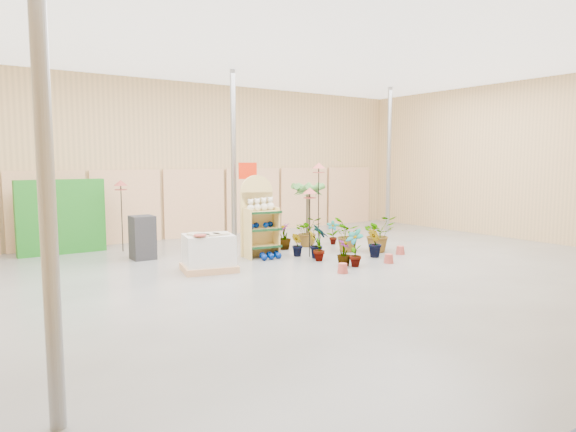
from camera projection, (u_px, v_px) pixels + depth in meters
The scene contains 24 objects.
room at pixel (292, 162), 10.83m from camera, with size 15.20×12.10×4.70m.
display_shelf at pixel (259, 220), 12.01m from camera, with size 0.87×0.62×1.92m.
teddy_bears at pixel (261, 205), 11.91m from camera, with size 0.71×0.19×0.30m.
gazing_balls_shelf at pixel (261, 225), 11.93m from camera, with size 0.70×0.24×0.13m.
gazing_balls_floor at pixel (270, 256), 11.80m from camera, with size 0.63×0.39×0.15m.
pallet_stack at pixel (209, 253), 10.47m from camera, with size 1.23×1.10×0.79m.
charcoal_planters at pixel (143, 237), 11.72m from camera, with size 0.50×0.50×1.00m.
trellis_stock at pixel (61, 217), 12.36m from camera, with size 2.00×0.30×1.80m, color #1B6C1A.
offer_sign at pixel (247, 188), 12.66m from camera, with size 0.50×0.08×2.20m.
bird_table_front at pixel (310, 193), 11.88m from camera, with size 0.34×0.34×1.63m.
bird_table_right at pixel (319, 169), 12.83m from camera, with size 0.34×0.34×2.19m.
bird_table_back at pixel (121, 185), 12.59m from camera, with size 0.34×0.34×1.78m.
palm at pixel (308, 189), 13.76m from camera, with size 0.70×0.70×1.75m.
potted_plant_0 at pixel (320, 243), 11.50m from camera, with size 0.44×0.30×0.84m, color #3E7831.
potted_plant_1 at pixel (315, 245), 11.80m from camera, with size 0.36×0.29×0.65m, color #3E7831.
potted_plant_2 at pixel (348, 235), 12.66m from camera, with size 0.76×0.66×0.85m, color #3E7831.
potted_plant_4 at pixel (333, 232), 13.79m from camera, with size 0.34×0.23×0.65m, color #3E7831.
potted_plant_5 at pixel (298, 245), 12.06m from camera, with size 0.31×0.25×0.56m, color #3E7831.
potted_plant_6 at pixel (308, 232), 13.47m from camera, with size 0.71×0.61×0.78m, color #3E7831.
potted_plant_7 at pixel (344, 253), 11.02m from camera, with size 0.31×0.31×0.56m, color #3E7831.
potted_plant_8 at pixel (355, 248), 10.90m from camera, with size 0.43×0.29×0.82m, color #3E7831.
potted_plant_9 at pixel (375, 243), 11.91m from camera, with size 0.38×0.30×0.69m, color #3E7831.
potted_plant_10 at pixel (378, 234), 12.68m from camera, with size 0.81×0.70×0.90m, color #3E7831.
potted_plant_11 at pixel (284, 236), 13.02m from camera, with size 0.37×0.37×0.67m, color #3E7831.
Camera 1 is at (-6.23, -8.03, 2.27)m, focal length 32.00 mm.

